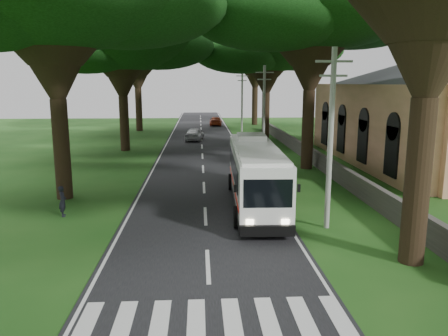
{
  "coord_description": "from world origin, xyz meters",
  "views": [
    {
      "loc": [
        -0.26,
        -12.75,
        6.5
      ],
      "look_at": [
        0.99,
        9.21,
        2.2
      ],
      "focal_mm": 35.0,
      "sensor_mm": 36.0,
      "label": 1
    }
  ],
  "objects_px": {
    "pole_near": "(331,137)",
    "distant_car_c": "(216,121)",
    "church": "(425,103)",
    "coach_bus": "(255,173)",
    "pedestrian": "(63,201)",
    "distant_car_a": "(195,134)",
    "pole_mid": "(264,109)",
    "pole_far": "(242,100)"
  },
  "relations": [
    {
      "from": "pole_near",
      "to": "church",
      "type": "bearing_deg",
      "value": 51.5
    },
    {
      "from": "coach_bus",
      "to": "pedestrian",
      "type": "relative_size",
      "value": 7.25
    },
    {
      "from": "distant_car_c",
      "to": "church",
      "type": "bearing_deg",
      "value": 117.59
    },
    {
      "from": "pole_near",
      "to": "distant_car_c",
      "type": "relative_size",
      "value": 1.76
    },
    {
      "from": "pole_far",
      "to": "pedestrian",
      "type": "relative_size",
      "value": 5.21
    },
    {
      "from": "church",
      "to": "distant_car_c",
      "type": "xyz_separation_m",
      "value": [
        -15.57,
        33.21,
        -4.22
      ]
    },
    {
      "from": "pole_far",
      "to": "pedestrian",
      "type": "height_order",
      "value": "pole_far"
    },
    {
      "from": "church",
      "to": "distant_car_a",
      "type": "bearing_deg",
      "value": 140.41
    },
    {
      "from": "coach_bus",
      "to": "distant_car_a",
      "type": "relative_size",
      "value": 2.57
    },
    {
      "from": "distant_car_a",
      "to": "pedestrian",
      "type": "distance_m",
      "value": 29.19
    },
    {
      "from": "pedestrian",
      "to": "church",
      "type": "bearing_deg",
      "value": -76.54
    },
    {
      "from": "distant_car_a",
      "to": "distant_car_c",
      "type": "distance_m",
      "value": 18.04
    },
    {
      "from": "pole_mid",
      "to": "distant_car_a",
      "type": "height_order",
      "value": "pole_mid"
    },
    {
      "from": "church",
      "to": "pole_mid",
      "type": "relative_size",
      "value": 3.0
    },
    {
      "from": "pole_mid",
      "to": "coach_bus",
      "type": "xyz_separation_m",
      "value": [
        -2.8,
        -16.09,
        -2.42
      ]
    },
    {
      "from": "pole_near",
      "to": "pole_far",
      "type": "distance_m",
      "value": 40.0
    },
    {
      "from": "distant_car_c",
      "to": "pedestrian",
      "type": "height_order",
      "value": "pedestrian"
    },
    {
      "from": "distant_car_c",
      "to": "pedestrian",
      "type": "bearing_deg",
      "value": 81.08
    },
    {
      "from": "pole_far",
      "to": "church",
      "type": "bearing_deg",
      "value": -63.18
    },
    {
      "from": "coach_bus",
      "to": "pole_near",
      "type": "bearing_deg",
      "value": -52.47
    },
    {
      "from": "distant_car_a",
      "to": "pedestrian",
      "type": "bearing_deg",
      "value": 86.64
    },
    {
      "from": "pole_near",
      "to": "pole_far",
      "type": "bearing_deg",
      "value": 90.0
    },
    {
      "from": "pole_mid",
      "to": "pedestrian",
      "type": "bearing_deg",
      "value": -125.54
    },
    {
      "from": "distant_car_c",
      "to": "pedestrian",
      "type": "distance_m",
      "value": 47.23
    },
    {
      "from": "distant_car_c",
      "to": "pedestrian",
      "type": "relative_size",
      "value": 2.96
    },
    {
      "from": "distant_car_a",
      "to": "pedestrian",
      "type": "relative_size",
      "value": 2.82
    },
    {
      "from": "coach_bus",
      "to": "distant_car_c",
      "type": "relative_size",
      "value": 2.45
    },
    {
      "from": "coach_bus",
      "to": "distant_car_a",
      "type": "xyz_separation_m",
      "value": [
        -3.5,
        27.07,
        -0.99
      ]
    },
    {
      "from": "church",
      "to": "pole_far",
      "type": "relative_size",
      "value": 3.0
    },
    {
      "from": "pole_near",
      "to": "distant_car_c",
      "type": "height_order",
      "value": "pole_near"
    },
    {
      "from": "pole_mid",
      "to": "distant_car_c",
      "type": "distance_m",
      "value": 29.14
    },
    {
      "from": "pole_near",
      "to": "distant_car_a",
      "type": "xyz_separation_m",
      "value": [
        -6.3,
        30.98,
        -3.41
      ]
    },
    {
      "from": "church",
      "to": "coach_bus",
      "type": "xyz_separation_m",
      "value": [
        -15.16,
        -11.64,
        -3.15
      ]
    },
    {
      "from": "church",
      "to": "pole_mid",
      "type": "distance_m",
      "value": 13.16
    },
    {
      "from": "pole_near",
      "to": "distant_car_c",
      "type": "bearing_deg",
      "value": 93.76
    },
    {
      "from": "church",
      "to": "coach_bus",
      "type": "bearing_deg",
      "value": -142.5
    },
    {
      "from": "pole_mid",
      "to": "pole_far",
      "type": "bearing_deg",
      "value": 90.0
    },
    {
      "from": "pole_mid",
      "to": "coach_bus",
      "type": "relative_size",
      "value": 0.72
    },
    {
      "from": "pole_far",
      "to": "coach_bus",
      "type": "height_order",
      "value": "pole_far"
    },
    {
      "from": "pole_far",
      "to": "distant_car_c",
      "type": "xyz_separation_m",
      "value": [
        -3.21,
        8.75,
        -3.49
      ]
    },
    {
      "from": "distant_car_c",
      "to": "pole_mid",
      "type": "bearing_deg",
      "value": 98.83
    },
    {
      "from": "church",
      "to": "pole_far",
      "type": "distance_m",
      "value": 27.41
    }
  ]
}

